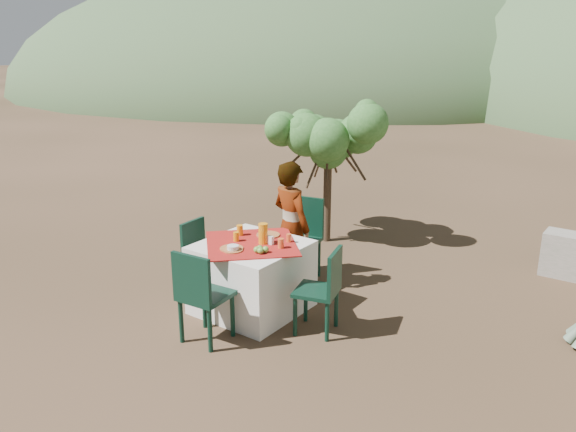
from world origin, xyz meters
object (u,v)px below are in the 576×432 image
object	(u,v)px
table	(252,277)
chair_left	(200,253)
chair_far	(302,234)
chair_near	(200,293)
juice_pitcher	(263,234)
person	(291,226)
shrub_tree	(334,144)
chair_right	(324,287)

from	to	relation	value
table	chair_left	distance (m)	0.80
chair_far	chair_near	xyz separation A→B (m)	(0.15, -1.90, -0.03)
chair_left	juice_pitcher	xyz separation A→B (m)	(0.90, 0.03, 0.41)
person	juice_pitcher	bearing A→B (deg)	114.35
chair_left	shrub_tree	distance (m)	2.60
chair_near	person	xyz separation A→B (m)	(-0.06, 1.56, 0.24)
chair_right	person	size ratio (longest dim) A/B	0.58
chair_near	chair_left	distance (m)	1.23
shrub_tree	table	bearing A→B (deg)	-78.65
juice_pitcher	shrub_tree	bearing A→B (deg)	104.21
chair_near	person	world-z (taller)	person
person	chair_near	bearing A→B (deg)	107.43
chair_far	chair_right	world-z (taller)	chair_far
chair_far	juice_pitcher	bearing A→B (deg)	-89.07
table	juice_pitcher	xyz separation A→B (m)	(0.11, 0.06, 0.49)
chair_left	person	xyz separation A→B (m)	(0.80, 0.68, 0.30)
chair_near	person	bearing A→B (deg)	-92.46
chair_near	table	bearing A→B (deg)	-90.11
person	shrub_tree	xyz separation A→B (m)	(-0.49, 1.72, 0.66)
shrub_tree	chair_right	bearing A→B (deg)	-60.14
chair_left	juice_pitcher	bearing A→B (deg)	-92.18
person	juice_pitcher	xyz separation A→B (m)	(0.11, -0.65, 0.11)
chair_far	chair_left	bearing A→B (deg)	-134.90
shrub_tree	juice_pitcher	xyz separation A→B (m)	(0.60, -2.37, -0.55)
chair_far	table	bearing A→B (deg)	-95.67
chair_right	juice_pitcher	bearing A→B (deg)	-109.07
chair_left	chair_right	world-z (taller)	chair_right
person	shrub_tree	size ratio (longest dim) A/B	0.84
chair_left	chair_right	bearing A→B (deg)	-94.63
table	chair_far	bearing A→B (deg)	94.20
chair_right	person	xyz separation A→B (m)	(-0.89, 0.70, 0.27)
chair_right	juice_pitcher	world-z (taller)	juice_pitcher
chair_near	chair_right	world-z (taller)	chair_near
chair_left	chair_far	bearing A→B (deg)	-39.04
table	person	distance (m)	0.81
chair_left	person	world-z (taller)	person
chair_far	chair_left	world-z (taller)	chair_far
table	chair_right	world-z (taller)	chair_right
table	juice_pitcher	size ratio (longest dim) A/B	5.99
table	chair_right	size ratio (longest dim) A/B	1.49
chair_far	chair_right	size ratio (longest dim) A/B	1.14
chair_left	juice_pitcher	world-z (taller)	juice_pitcher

